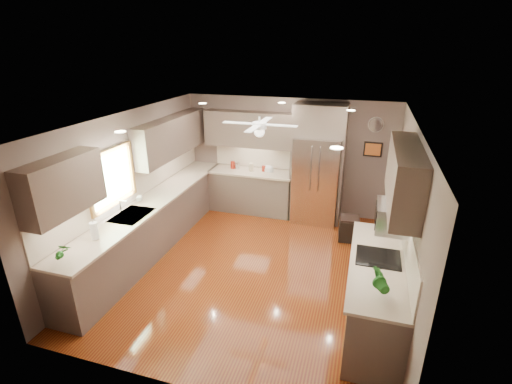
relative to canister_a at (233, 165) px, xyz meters
The scene contains 28 objects.
floor 2.74m from the canister_a, 62.24° to the right, with size 5.00×5.00×0.00m, color #53170B.
ceiling 2.94m from the canister_a, 62.24° to the right, with size 5.00×5.00×0.00m, color white.
wall_back 1.23m from the canister_a, 11.88° to the left, with size 4.50×4.50×0.00m, color #68574F.
wall_front 4.90m from the canister_a, 76.00° to the right, with size 4.50×4.50×0.00m, color #68574F.
wall_left 2.50m from the canister_a, 115.33° to the right, with size 5.00×5.00×0.00m, color #68574F.
wall_right 4.11m from the canister_a, 33.24° to the right, with size 5.00×5.00×0.00m, color #68574F.
canister_a is the anchor object (origin of this frame).
canister_b 0.11m from the canister_a, ahead, with size 0.10×0.10×0.16m, color silver.
canister_c 0.45m from the canister_a, ahead, with size 0.10×0.10×0.17m, color #B8AA8A.
canister_d 0.72m from the canister_a, ahead, with size 0.09×0.09×0.13m, color maroon.
soap_bottle 2.43m from the canister_a, 111.75° to the right, with size 0.08×0.08×0.17m, color white.
potted_plant_left 4.29m from the canister_a, 100.28° to the right, with size 0.16×0.11×0.31m, color #1C5D1A.
potted_plant_right 4.85m from the canister_a, 50.32° to the right, with size 0.20×0.16×0.36m, color #1C5D1A.
bowl 0.83m from the canister_a, ahead, with size 0.23×0.23×0.06m, color #B8AA8A.
left_run 2.30m from the canister_a, 110.13° to the right, with size 0.65×4.70×1.45m.
back_run 0.71m from the canister_a, ahead, with size 1.85×0.65×1.45m.
uppers 1.82m from the canister_a, 73.95° to the right, with size 4.50×4.70×0.95m.
window 2.99m from the canister_a, 110.63° to the right, with size 0.05×1.12×0.92m.
sink 2.85m from the canister_a, 105.20° to the right, with size 0.50×0.70×0.32m.
refrigerator 1.89m from the canister_a, ahead, with size 1.06×0.75×2.45m.
right_run 4.39m from the canister_a, 44.41° to the right, with size 0.70×2.20×1.45m.
microwave 4.29m from the canister_a, 41.10° to the right, with size 0.43×0.55×0.34m.
ceiling_fan 2.63m from the canister_a, 58.73° to the right, with size 1.18×1.18×0.32m.
recessed_lights 2.63m from the canister_a, 58.27° to the right, with size 2.84×3.14×0.01m.
wall_clock 3.12m from the canister_a, ahead, with size 0.30×0.03×0.30m.
framed_print 2.99m from the canister_a, ahead, with size 0.36×0.03×0.30m.
stool 2.88m from the canister_a, 17.28° to the right, with size 0.40×0.40×0.46m.
paper_towel 3.68m from the canister_a, 101.84° to the right, with size 0.11×0.11×0.27m.
Camera 1 is at (1.59, -5.14, 3.53)m, focal length 26.00 mm.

